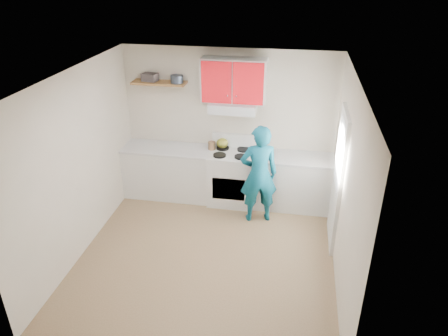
% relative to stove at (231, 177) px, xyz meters
% --- Properties ---
extents(floor, '(3.80, 3.80, 0.00)m').
position_rel_stove_xyz_m(floor, '(-0.10, -1.57, -0.46)').
color(floor, brown).
rests_on(floor, ground).
extents(ceiling, '(3.60, 3.80, 0.04)m').
position_rel_stove_xyz_m(ceiling, '(-0.10, -1.57, 2.14)').
color(ceiling, white).
rests_on(ceiling, floor).
extents(back_wall, '(3.60, 0.04, 2.60)m').
position_rel_stove_xyz_m(back_wall, '(-0.10, 0.32, 0.84)').
color(back_wall, beige).
rests_on(back_wall, floor).
extents(front_wall, '(3.60, 0.04, 2.60)m').
position_rel_stove_xyz_m(front_wall, '(-0.10, -3.47, 0.84)').
color(front_wall, beige).
rests_on(front_wall, floor).
extents(left_wall, '(0.04, 3.80, 2.60)m').
position_rel_stove_xyz_m(left_wall, '(-1.90, -1.57, 0.84)').
color(left_wall, beige).
rests_on(left_wall, floor).
extents(right_wall, '(0.04, 3.80, 2.60)m').
position_rel_stove_xyz_m(right_wall, '(1.70, -1.57, 0.84)').
color(right_wall, beige).
rests_on(right_wall, floor).
extents(door, '(0.05, 0.85, 2.05)m').
position_rel_stove_xyz_m(door, '(1.68, -0.88, 0.56)').
color(door, white).
rests_on(door, floor).
extents(door_glass, '(0.01, 0.55, 0.95)m').
position_rel_stove_xyz_m(door_glass, '(1.65, -0.88, 0.99)').
color(door_glass, white).
rests_on(door_glass, door).
extents(counter_left, '(1.52, 0.60, 0.90)m').
position_rel_stove_xyz_m(counter_left, '(-1.14, 0.02, -0.01)').
color(counter_left, silver).
rests_on(counter_left, floor).
extents(counter_right, '(1.32, 0.60, 0.90)m').
position_rel_stove_xyz_m(counter_right, '(1.04, 0.02, -0.01)').
color(counter_right, silver).
rests_on(counter_right, floor).
extents(stove, '(0.76, 0.65, 0.92)m').
position_rel_stove_xyz_m(stove, '(0.00, 0.00, 0.00)').
color(stove, white).
rests_on(stove, floor).
extents(range_hood, '(0.76, 0.44, 0.15)m').
position_rel_stove_xyz_m(range_hood, '(0.00, 0.10, 1.24)').
color(range_hood, silver).
rests_on(range_hood, back_wall).
extents(upper_cabinets, '(1.02, 0.33, 0.70)m').
position_rel_stove_xyz_m(upper_cabinets, '(0.00, 0.16, 1.66)').
color(upper_cabinets, red).
rests_on(upper_cabinets, back_wall).
extents(shelf, '(0.90, 0.30, 0.04)m').
position_rel_stove_xyz_m(shelf, '(-1.25, 0.18, 1.56)').
color(shelf, brown).
rests_on(shelf, back_wall).
extents(books, '(0.27, 0.22, 0.13)m').
position_rel_stove_xyz_m(books, '(-1.41, 0.19, 1.64)').
color(books, '#423A3C').
rests_on(books, shelf).
extents(tin, '(0.22, 0.22, 0.13)m').
position_rel_stove_xyz_m(tin, '(-0.94, 0.15, 1.64)').
color(tin, '#333D4C').
rests_on(tin, shelf).
extents(kettle, '(0.21, 0.21, 0.17)m').
position_rel_stove_xyz_m(kettle, '(-0.20, 0.19, 0.55)').
color(kettle, olive).
rests_on(kettle, stove).
extents(crock, '(0.14, 0.14, 0.16)m').
position_rel_stove_xyz_m(crock, '(-0.36, 0.10, 0.52)').
color(crock, brown).
rests_on(crock, counter_left).
extents(cutting_board, '(0.34, 0.26, 0.02)m').
position_rel_stove_xyz_m(cutting_board, '(0.64, 0.00, 0.45)').
color(cutting_board, olive).
rests_on(cutting_board, counter_right).
extents(silicone_mat, '(0.35, 0.30, 0.01)m').
position_rel_stove_xyz_m(silicone_mat, '(1.38, -0.06, 0.44)').
color(silicone_mat, red).
rests_on(silicone_mat, counter_right).
extents(person, '(0.68, 0.53, 1.64)m').
position_rel_stove_xyz_m(person, '(0.51, -0.51, 0.36)').
color(person, '#0A4D62').
rests_on(person, floor).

